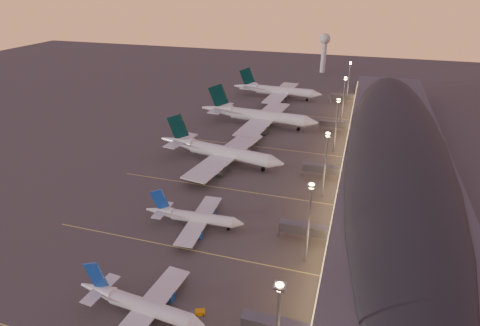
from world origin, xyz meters
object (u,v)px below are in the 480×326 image
(airliner_wide_near, at_px, (219,151))
(radar_tower, at_px, (325,46))
(airliner_narrow_south, at_px, (140,305))
(airliner_wide_mid, at_px, (258,116))
(baggage_tug_b, at_px, (198,312))
(airliner_wide_far, at_px, (277,91))
(airliner_narrow_north, at_px, (194,217))

(airliner_wide_near, xyz_separation_m, radar_tower, (21.70, 202.16, 16.81))
(airliner_narrow_south, relative_size, airliner_wide_mid, 0.52)
(airliner_wide_near, height_order, baggage_tug_b, airliner_wide_near)
(airliner_wide_mid, height_order, airliner_wide_far, airliner_wide_mid)
(airliner_wide_near, relative_size, radar_tower, 1.89)
(radar_tower, bearing_deg, baggage_tug_b, -89.21)
(airliner_wide_near, distance_m, airliner_wide_far, 109.92)
(airliner_wide_mid, bearing_deg, airliner_narrow_south, -81.89)
(airliner_wide_near, bearing_deg, airliner_wide_far, 98.28)
(airliner_wide_mid, distance_m, radar_tower, 151.86)
(airliner_wide_far, distance_m, radar_tower, 95.93)
(airliner_wide_mid, distance_m, baggage_tug_b, 139.88)
(airliner_narrow_south, distance_m, airliner_wide_far, 200.50)
(airliner_narrow_south, relative_size, radar_tower, 1.09)
(airliner_narrow_north, distance_m, airliner_wide_near, 51.02)
(airliner_wide_mid, xyz_separation_m, baggage_tug_b, (22.13, -138.03, -5.09))
(airliner_narrow_south, relative_size, airliner_wide_near, 0.58)
(airliner_wide_near, bearing_deg, airliner_narrow_north, -70.37)
(airliner_narrow_north, bearing_deg, airliner_wide_near, 97.68)
(airliner_wide_near, bearing_deg, airliner_wide_mid, 95.17)
(airliner_wide_near, relative_size, airliner_wide_far, 1.00)
(airliner_wide_far, bearing_deg, airliner_wide_near, -87.71)
(airliner_wide_far, bearing_deg, radar_tower, 80.67)
(airliner_narrow_north, relative_size, airliner_wide_near, 0.56)
(airliner_narrow_south, xyz_separation_m, radar_tower, (9.23, 292.44, 18.61))
(airliner_narrow_north, bearing_deg, baggage_tug_b, -68.36)
(airliner_narrow_north, distance_m, baggage_tug_b, 39.27)
(airliner_wide_far, relative_size, radar_tower, 1.89)
(airliner_wide_mid, height_order, baggage_tug_b, airliner_wide_mid)
(airliner_narrow_north, height_order, airliner_wide_mid, airliner_wide_mid)
(airliner_wide_near, height_order, airliner_wide_mid, airliner_wide_mid)
(airliner_narrow_north, relative_size, airliner_wide_far, 0.56)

